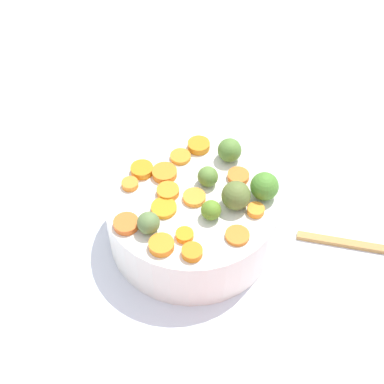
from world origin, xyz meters
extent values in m
cube|color=silver|center=(0.00, 0.00, 0.01)|extent=(2.40, 2.40, 0.02)
cylinder|color=white|center=(0.03, -0.04, 0.07)|extent=(0.27, 0.27, 0.10)
cylinder|color=orange|center=(-0.06, -0.09, 0.12)|extent=(0.04, 0.04, 0.01)
cylinder|color=orange|center=(0.07, -0.13, 0.12)|extent=(0.04, 0.04, 0.01)
cylinder|color=orange|center=(-0.04, 0.00, 0.12)|extent=(0.05, 0.05, 0.01)
cylinder|color=orange|center=(0.05, 0.06, 0.12)|extent=(0.04, 0.04, 0.01)
cylinder|color=orange|center=(0.02, -0.10, 0.12)|extent=(0.05, 0.05, 0.01)
cylinder|color=orange|center=(0.13, -0.02, 0.12)|extent=(0.04, 0.04, 0.01)
cylinder|color=orange|center=(0.04, -0.13, 0.12)|extent=(0.05, 0.05, 0.01)
cylinder|color=orange|center=(0.05, -0.07, 0.12)|extent=(0.05, 0.05, 0.01)
cylinder|color=orange|center=(0.10, 0.00, 0.12)|extent=(0.03, 0.03, 0.01)
cylinder|color=orange|center=(0.13, -0.08, 0.12)|extent=(0.05, 0.05, 0.01)
cylinder|color=orange|center=(0.00, 0.06, 0.12)|extent=(0.03, 0.03, 0.01)
cylinder|color=orange|center=(-0.02, -0.10, 0.12)|extent=(0.04, 0.04, 0.01)
cylinder|color=orange|center=(0.07, -0.05, 0.12)|extent=(0.05, 0.05, 0.01)
cylinder|color=orange|center=(0.03, -0.03, 0.12)|extent=(0.05, 0.05, 0.01)
cylinder|color=orange|center=(0.12, 0.03, 0.12)|extent=(0.04, 0.04, 0.01)
sphere|color=#4C872D|center=(-0.03, 0.05, 0.14)|extent=(0.04, 0.04, 0.04)
sphere|color=#567F33|center=(-0.07, -0.03, 0.13)|extent=(0.04, 0.04, 0.04)
sphere|color=#5C8826|center=(0.05, 0.01, 0.13)|extent=(0.03, 0.03, 0.03)
sphere|color=#5D7941|center=(0.12, -0.05, 0.13)|extent=(0.03, 0.03, 0.03)
sphere|color=#5E6F32|center=(0.01, 0.03, 0.14)|extent=(0.04, 0.04, 0.04)
sphere|color=#5A8034|center=(-0.01, -0.03, 0.13)|extent=(0.03, 0.03, 0.03)
cube|color=#AE8043|center=(-0.12, 0.22, 0.02)|extent=(0.11, 0.23, 0.01)
camera|label=1|loc=(0.47, 0.28, 0.75)|focal=51.83mm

